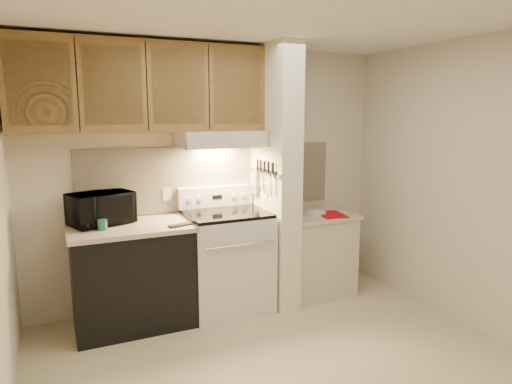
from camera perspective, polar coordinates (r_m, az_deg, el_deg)
floor at (r=3.65m, az=3.31°, el=-20.92°), size 3.60×3.60×0.00m
ceiling at (r=3.20m, az=3.78°, el=21.28°), size 3.60×3.60×0.00m
wall_back at (r=4.55m, az=-5.34°, el=2.06°), size 3.60×2.50×0.02m
wall_right at (r=4.33m, az=25.10°, el=0.75°), size 0.02×3.00×2.50m
backsplash at (r=4.55m, az=-5.28°, el=1.85°), size 2.60×0.02×0.63m
range_body at (r=4.42m, az=-3.69°, el=-8.71°), size 0.76×0.65×0.92m
oven_window at (r=4.13m, az=-2.11°, el=-9.47°), size 0.50×0.01×0.30m
oven_handle at (r=4.02m, az=-1.92°, el=-6.68°), size 0.65×0.02×0.02m
cooktop at (r=4.29m, az=-3.76°, el=-2.68°), size 0.74×0.64×0.03m
range_backguard at (r=4.53m, az=-5.05°, el=-0.54°), size 0.76×0.08×0.20m
range_display at (r=4.49m, az=-4.87°, el=-0.63°), size 0.10×0.01×0.04m
range_knob_left_outer at (r=4.40m, az=-8.29°, el=-0.91°), size 0.05×0.02×0.05m
range_knob_left_inner at (r=4.43m, az=-7.05°, el=-0.81°), size 0.05×0.02×0.05m
range_knob_right_inner at (r=4.55m, az=-2.72°, el=-0.47°), size 0.05×0.02×0.05m
range_knob_right_outer at (r=4.59m, az=-1.56°, el=-0.38°), size 0.05×0.02×0.05m
dishwasher_front at (r=4.23m, az=-15.14°, el=-10.28°), size 1.00×0.63×0.87m
left_countertop at (r=4.09m, az=-15.43°, el=-4.29°), size 1.04×0.67×0.04m
spoon_rest at (r=3.98m, az=-9.28°, el=-4.06°), size 0.24×0.13×0.02m
teal_jar at (r=3.98m, az=-18.65°, el=-3.88°), size 0.10×0.10×0.09m
outlet at (r=4.42m, az=-11.08°, el=-0.29°), size 0.08×0.01×0.12m
microwave at (r=4.17m, az=-18.82°, el=-1.96°), size 0.59×0.50×0.28m
partition_pillar at (r=4.43m, az=2.40°, el=1.87°), size 0.22×0.70×2.50m
pillar_trim at (r=4.37m, az=1.05°, el=2.44°), size 0.01×0.70×0.04m
knife_strip at (r=4.32m, az=1.26°, el=2.62°), size 0.02×0.42×0.04m
knife_blade_a at (r=4.18m, az=2.12°, el=0.98°), size 0.01×0.03×0.16m
knife_handle_a at (r=4.16m, az=2.14°, el=3.02°), size 0.02×0.02×0.10m
knife_blade_b at (r=4.27m, az=1.53°, el=1.03°), size 0.01×0.04×0.18m
knife_handle_b at (r=4.24m, az=1.58°, el=3.16°), size 0.02×0.02×0.10m
knife_blade_c at (r=4.33m, az=1.14°, el=1.03°), size 0.01×0.04×0.20m
knife_handle_c at (r=4.32m, az=1.10°, el=3.27°), size 0.02×0.02×0.10m
knife_blade_d at (r=4.42m, az=0.60°, el=1.46°), size 0.01×0.04×0.16m
knife_handle_d at (r=4.40m, az=0.61°, el=3.39°), size 0.02×0.02×0.10m
knife_blade_e at (r=4.48m, az=0.25°, el=1.44°), size 0.01×0.04×0.18m
knife_handle_e at (r=4.46m, az=0.22°, el=3.49°), size 0.02×0.02×0.10m
oven_mitt at (r=4.54m, az=-0.06°, el=1.28°), size 0.03×0.10×0.25m
right_cab_base at (r=4.84m, az=7.24°, el=-7.77°), size 0.70×0.60×0.81m
right_countertop at (r=4.73m, az=7.35°, el=-2.86°), size 0.74×0.64×0.04m
red_folder at (r=4.65m, az=9.38°, el=-2.80°), size 0.29×0.37×0.01m
white_box at (r=4.61m, az=7.49°, el=-2.66°), size 0.19×0.14×0.04m
range_hood at (r=4.31m, az=-4.45°, el=6.64°), size 0.78×0.44×0.15m
hood_lip at (r=4.12m, az=-3.44°, el=5.87°), size 0.78×0.04×0.06m
upper_cabinets at (r=4.17m, az=-13.92°, el=12.60°), size 2.18×0.33×0.77m
cab_door_a at (r=3.94m, az=-25.51°, el=12.12°), size 0.46×0.01×0.63m
cab_gap_a at (r=3.94m, az=-21.46°, el=12.38°), size 0.01×0.01×0.73m
cab_door_b at (r=3.97m, az=-17.44°, el=12.59°), size 0.46×0.01×0.63m
cab_gap_b at (r=4.01m, az=-13.49°, el=12.73°), size 0.01×0.01×0.73m
cab_door_c at (r=4.08m, az=-9.63°, el=12.81°), size 0.46×0.01×0.63m
cab_gap_c at (r=4.15m, az=-5.90°, el=12.84°), size 0.01×0.01×0.73m
cab_door_d at (r=4.25m, az=-2.34°, el=12.82°), size 0.46×0.01×0.63m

